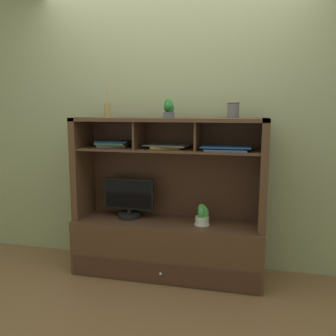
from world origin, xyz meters
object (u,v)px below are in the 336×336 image
Objects in this scene: media_console at (168,229)px; potted_succulent at (169,109)px; tv_monitor at (129,201)px; potted_orchid at (203,216)px; ceramic_vase at (233,110)px; magazine_stack_right at (226,148)px; diffuser_bottle at (107,110)px; magazine_stack_left at (114,144)px; magazine_stack_centre at (167,146)px.

potted_succulent reaches higher than media_console.
tv_monitor is 0.90m from potted_succulent.
ceramic_vase is (0.23, 0.06, 0.89)m from potted_orchid.
magazine_stack_right is 1.34× the size of diffuser_bottle.
tv_monitor is 0.53m from magazine_stack_left.
tv_monitor is at bearing 177.10° from magazine_stack_right.
magazine_stack_centre is 0.63m from ceramic_vase.
potted_succulent reaches higher than ceramic_vase.
magazine_stack_left is at bearing 174.23° from potted_orchid.
media_console is 12.67× the size of ceramic_vase.
tv_monitor is at bearing -176.97° from potted_succulent.
potted_orchid is 0.44× the size of magazine_stack_right.
potted_succulent is at bearing 172.78° from magazine_stack_right.
tv_monitor is 1.55× the size of diffuser_bottle.
diffuser_bottle is (-0.02, -0.07, 0.30)m from magazine_stack_left.
potted_succulent reaches higher than magazine_stack_centre.
magazine_stack_left is (-0.83, 0.08, 0.59)m from potted_orchid.
potted_succulent is at bearing -2.11° from magazine_stack_left.
magazine_stack_right is at bearing -7.22° from potted_succulent.
media_console is at bearing -89.14° from potted_succulent.
magazine_stack_right is at bearing -125.81° from ceramic_vase.
media_console reaches higher than tv_monitor.
magazine_stack_centre is at bearing 3.19° from tv_monitor.
magazine_stack_left reaches higher than magazine_stack_centre.
diffuser_bottle reaches higher than magazine_stack_right.
potted_orchid is at bearing -11.25° from magazine_stack_centre.
potted_succulent is at bearing 179.71° from ceramic_vase.
potted_succulent is (0.52, -0.02, 0.31)m from magazine_stack_left.
ceramic_vase is at bearing 2.15° from media_console.
potted_orchid is at bearing -0.90° from diffuser_bottle.
diffuser_bottle is (-0.52, -0.05, 0.31)m from magazine_stack_centre.
diffuser_bottle is 1.83× the size of potted_succulent.
tv_monitor is 0.83m from diffuser_bottle.
magazine_stack_left reaches higher than magazine_stack_right.
ceramic_vase is (0.55, -0.00, 0.31)m from magazine_stack_centre.
tv_monitor is 1.50× the size of magazine_stack_left.
media_console is at bearing 2.99° from diffuser_bottle.
ceramic_vase is at bearing -0.30° from magazine_stack_centre.
potted_orchid is 1.33× the size of ceramic_vase.
tv_monitor reaches higher than potted_orchid.
magazine_stack_left is at bearing 165.80° from tv_monitor.
ceramic_vase is (0.54, -0.00, -0.01)m from potted_succulent.
magazine_stack_left is at bearing 175.36° from media_console.
diffuser_bottle is (-1.03, 0.01, 0.31)m from magazine_stack_right.
tv_monitor is at bearing -176.81° from magazine_stack_centre.
magazine_stack_right is at bearing 0.52° from potted_orchid.
magazine_stack_left is at bearing 178.82° from ceramic_vase.
magazine_stack_right is (1.01, -0.08, -0.01)m from magazine_stack_left.
potted_succulent is (0.36, 0.02, 0.82)m from tv_monitor.
potted_succulent is (0.01, -0.00, 0.32)m from magazine_stack_centre.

